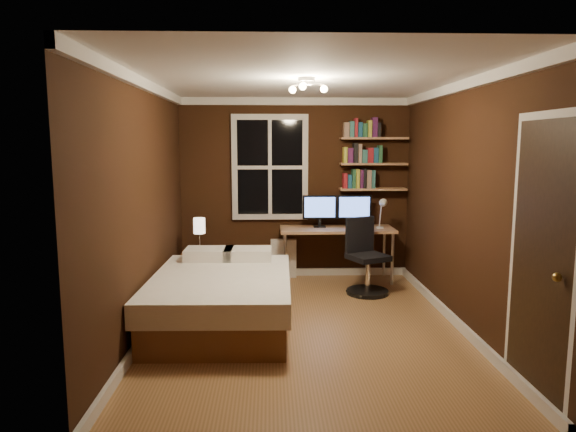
{
  "coord_description": "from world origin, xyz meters",
  "views": [
    {
      "loc": [
        -0.35,
        -5.09,
        1.88
      ],
      "look_at": [
        -0.16,
        0.45,
        1.09
      ],
      "focal_mm": 32.0,
      "sensor_mm": 36.0,
      "label": 1
    }
  ],
  "objects_px": {
    "bedside_lamp": "(199,235)",
    "office_chair": "(366,265)",
    "desk": "(337,232)",
    "monitor_left": "(320,211)",
    "monitor_right": "(354,211)",
    "radiator": "(283,258)",
    "bed": "(222,298)",
    "desk_lamp": "(382,213)",
    "nightstand": "(200,270)"
  },
  "relations": [
    {
      "from": "nightstand",
      "to": "radiator",
      "type": "relative_size",
      "value": 0.93
    },
    {
      "from": "bed",
      "to": "desk",
      "type": "relative_size",
      "value": 1.28
    },
    {
      "from": "bedside_lamp",
      "to": "monitor_right",
      "type": "bearing_deg",
      "value": 11.86
    },
    {
      "from": "monitor_left",
      "to": "desk_lamp",
      "type": "xyz_separation_m",
      "value": [
        0.82,
        -0.2,
        -0.0
      ]
    },
    {
      "from": "office_chair",
      "to": "bedside_lamp",
      "type": "bearing_deg",
      "value": 148.48
    },
    {
      "from": "monitor_left",
      "to": "office_chair",
      "type": "distance_m",
      "value": 1.05
    },
    {
      "from": "bed",
      "to": "monitor_left",
      "type": "bearing_deg",
      "value": 57.35
    },
    {
      "from": "bedside_lamp",
      "to": "desk_lamp",
      "type": "xyz_separation_m",
      "value": [
        2.41,
        0.24,
        0.24
      ]
    },
    {
      "from": "bedside_lamp",
      "to": "desk",
      "type": "height_order",
      "value": "bedside_lamp"
    },
    {
      "from": "nightstand",
      "to": "office_chair",
      "type": "bearing_deg",
      "value": 0.23
    },
    {
      "from": "office_chair",
      "to": "desk_lamp",
      "type": "bearing_deg",
      "value": 34.32
    },
    {
      "from": "desk_lamp",
      "to": "office_chair",
      "type": "xyz_separation_m",
      "value": [
        -0.3,
        -0.49,
        -0.6
      ]
    },
    {
      "from": "bedside_lamp",
      "to": "monitor_left",
      "type": "distance_m",
      "value": 1.67
    },
    {
      "from": "bedside_lamp",
      "to": "desk_lamp",
      "type": "bearing_deg",
      "value": 5.59
    },
    {
      "from": "bedside_lamp",
      "to": "office_chair",
      "type": "bearing_deg",
      "value": -6.88
    },
    {
      "from": "bed",
      "to": "monitor_right",
      "type": "xyz_separation_m",
      "value": [
        1.67,
        1.76,
        0.67
      ]
    },
    {
      "from": "monitor_right",
      "to": "office_chair",
      "type": "relative_size",
      "value": 0.49
    },
    {
      "from": "radiator",
      "to": "nightstand",
      "type": "bearing_deg",
      "value": -152.75
    },
    {
      "from": "nightstand",
      "to": "monitor_left",
      "type": "xyz_separation_m",
      "value": [
        1.59,
        0.43,
        0.71
      ]
    },
    {
      "from": "nightstand",
      "to": "monitor_right",
      "type": "xyz_separation_m",
      "value": [
        2.07,
        0.43,
        0.71
      ]
    },
    {
      "from": "bedside_lamp",
      "to": "monitor_right",
      "type": "distance_m",
      "value": 2.13
    },
    {
      "from": "nightstand",
      "to": "bedside_lamp",
      "type": "xyz_separation_m",
      "value": [
        0.0,
        0.0,
        0.47
      ]
    },
    {
      "from": "desk",
      "to": "office_chair",
      "type": "bearing_deg",
      "value": -64.7
    },
    {
      "from": "monitor_left",
      "to": "desk",
      "type": "bearing_deg",
      "value": -18.48
    },
    {
      "from": "nightstand",
      "to": "office_chair",
      "type": "height_order",
      "value": "office_chair"
    },
    {
      "from": "nightstand",
      "to": "office_chair",
      "type": "distance_m",
      "value": 2.13
    },
    {
      "from": "radiator",
      "to": "desk",
      "type": "relative_size",
      "value": 0.35
    },
    {
      "from": "monitor_right",
      "to": "bedside_lamp",
      "type": "bearing_deg",
      "value": -168.14
    },
    {
      "from": "monitor_left",
      "to": "office_chair",
      "type": "relative_size",
      "value": 0.49
    },
    {
      "from": "monitor_right",
      "to": "nightstand",
      "type": "bearing_deg",
      "value": -168.14
    },
    {
      "from": "desk_lamp",
      "to": "office_chair",
      "type": "height_order",
      "value": "desk_lamp"
    },
    {
      "from": "radiator",
      "to": "monitor_left",
      "type": "xyz_separation_m",
      "value": [
        0.5,
        -0.13,
        0.69
      ]
    },
    {
      "from": "desk_lamp",
      "to": "office_chair",
      "type": "distance_m",
      "value": 0.83
    },
    {
      "from": "bed",
      "to": "monitor_left",
      "type": "height_order",
      "value": "monitor_left"
    },
    {
      "from": "monitor_left",
      "to": "monitor_right",
      "type": "height_order",
      "value": "same"
    },
    {
      "from": "bedside_lamp",
      "to": "desk_lamp",
      "type": "relative_size",
      "value": 0.99
    },
    {
      "from": "radiator",
      "to": "monitor_right",
      "type": "relative_size",
      "value": 1.15
    },
    {
      "from": "monitor_left",
      "to": "bedside_lamp",
      "type": "bearing_deg",
      "value": -164.74
    },
    {
      "from": "monitor_right",
      "to": "desk_lamp",
      "type": "height_order",
      "value": "monitor_right"
    },
    {
      "from": "desk",
      "to": "monitor_left",
      "type": "relative_size",
      "value": 3.29
    },
    {
      "from": "desk",
      "to": "desk_lamp",
      "type": "bearing_deg",
      "value": -11.7
    },
    {
      "from": "office_chair",
      "to": "bed",
      "type": "bearing_deg",
      "value": -172.49
    },
    {
      "from": "bed",
      "to": "office_chair",
      "type": "xyz_separation_m",
      "value": [
        1.71,
        1.07,
        0.07
      ]
    },
    {
      "from": "office_chair",
      "to": "radiator",
      "type": "bearing_deg",
      "value": 116.5
    },
    {
      "from": "desk_lamp",
      "to": "monitor_left",
      "type": "bearing_deg",
      "value": 166.34
    },
    {
      "from": "bed",
      "to": "desk",
      "type": "bearing_deg",
      "value": 51.22
    },
    {
      "from": "bed",
      "to": "radiator",
      "type": "height_order",
      "value": "bed"
    },
    {
      "from": "radiator",
      "to": "desk",
      "type": "bearing_deg",
      "value": -15.92
    },
    {
      "from": "nightstand",
      "to": "office_chair",
      "type": "relative_size",
      "value": 0.52
    },
    {
      "from": "desk_lamp",
      "to": "nightstand",
      "type": "bearing_deg",
      "value": -174.41
    }
  ]
}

